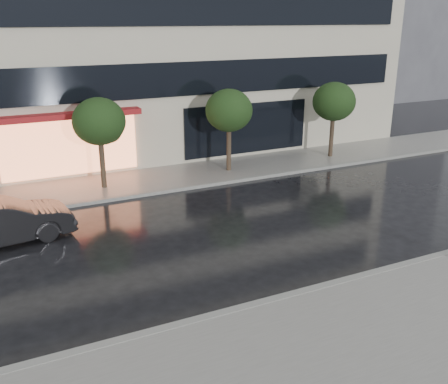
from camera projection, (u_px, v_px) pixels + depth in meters
ground at (287, 277)px, 14.34m from camera, size 120.00×120.00×0.00m
sidewalk_near at (363, 337)px, 11.56m from camera, size 60.00×4.50×0.12m
sidewalk_far at (168, 178)px, 23.05m from camera, size 60.00×3.50×0.12m
curb_near at (307, 291)px, 13.47m from camera, size 60.00×0.25×0.14m
curb_far at (182, 189)px, 21.56m from camera, size 60.00×0.25×0.14m
bg_building_right at (367, 7)px, 46.11m from camera, size 12.00×12.00×16.00m
tree_mid_west at (100, 123)px, 20.72m from camera, size 2.20×2.20×3.99m
tree_mid_east at (230, 112)px, 23.16m from camera, size 2.20×2.20×3.99m
tree_far_east at (335, 103)px, 25.60m from camera, size 2.20×2.20×3.99m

